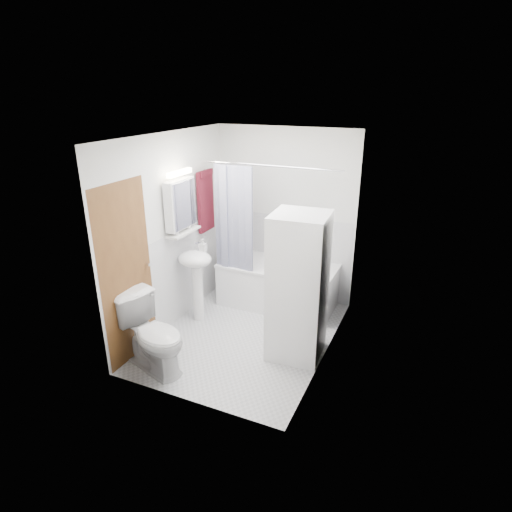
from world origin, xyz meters
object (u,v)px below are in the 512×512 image
at_px(bathtub, 278,283).
at_px(toilet, 153,335).
at_px(washer_dryer, 298,287).
at_px(sink, 196,270).

relative_size(bathtub, toilet, 1.90).
bearing_deg(washer_dryer, bathtub, 117.41).
distance_m(bathtub, washer_dryer, 1.28).
height_order(bathtub, toilet, toilet).
bearing_deg(washer_dryer, sink, 167.65).
bearing_deg(washer_dryer, toilet, -149.37).
bearing_deg(toilet, sink, 24.44).
relative_size(sink, toilet, 1.25).
bearing_deg(toilet, bathtub, -2.15).
distance_m(sink, washer_dryer, 1.45).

